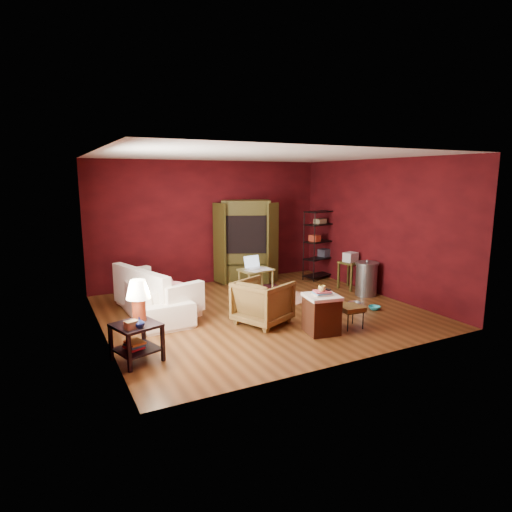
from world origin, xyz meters
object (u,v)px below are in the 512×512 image
Objects in this scene: wire_shelving at (320,242)px; side_table at (137,313)px; armchair at (263,300)px; laptop_desk at (256,272)px; hamper at (322,313)px; tv_armoire at (246,240)px; sofa at (153,292)px.

side_table is at bearing -165.81° from wire_shelving.
laptop_desk reaches higher than armchair.
laptop_desk is at bearing -177.06° from wire_shelving.
wire_shelving is at bearing 55.02° from hamper.
armchair is at bearing 127.20° from hamper.
tv_armoire is 1.16× the size of wire_shelving.
armchair is at bearing -133.34° from sofa.
tv_armoire reaches higher than armchair.
wire_shelving is (2.75, 2.24, 0.49)m from armchair.
side_table is 3.50m from laptop_desk.
side_table is 5.62m from wire_shelving.
tv_armoire is (0.35, 1.18, 0.49)m from laptop_desk.
laptop_desk reaches higher than hamper.
wire_shelving is (4.91, 2.72, 0.25)m from side_table.
hamper is (2.78, -0.33, -0.33)m from side_table.
side_table is 1.32× the size of laptop_desk.
laptop_desk is at bearing 88.65° from hamper.
side_table reaches higher than sofa.
tv_armoire reaches higher than laptop_desk.
tv_armoire is at bearing -44.70° from armchair.
sofa is 3.01× the size of hamper.
hamper is 3.76m from wire_shelving.
sofa reaches higher than armchair.
armchair is 1.02m from hamper.
side_table is at bearing 78.26° from armchair.
armchair is 0.50× the size of wire_shelving.
armchair is 0.43× the size of tv_armoire.
hamper is 0.86× the size of laptop_desk.
tv_armoire is (0.41, 3.56, 0.67)m from hamper.
hamper is 0.43× the size of wire_shelving.
side_table is (-0.64, -1.80, 0.23)m from sofa.
wire_shelving is (2.13, 3.05, 0.58)m from hamper.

